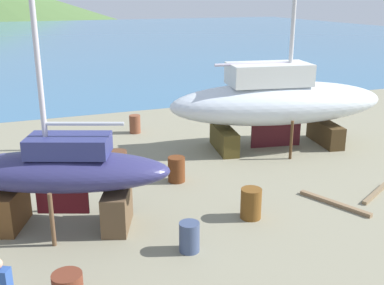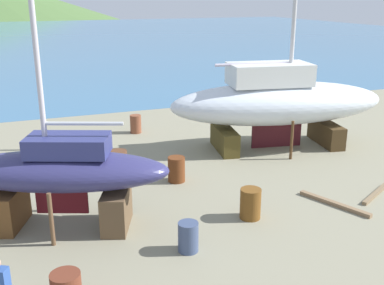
{
  "view_description": "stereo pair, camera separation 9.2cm",
  "coord_description": "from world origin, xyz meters",
  "px_view_note": "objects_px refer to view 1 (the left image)",
  "views": [
    {
      "loc": [
        -10.03,
        -17.97,
        6.5
      ],
      "look_at": [
        -4.25,
        -3.09,
        1.39
      ],
      "focal_mm": 43.46,
      "sensor_mm": 36.0,
      "label": 1
    },
    {
      "loc": [
        -9.95,
        -18.01,
        6.5
      ],
      "look_at": [
        -4.25,
        -3.09,
        1.39
      ],
      "focal_mm": 43.46,
      "sensor_mm": 36.0,
      "label": 2
    }
  ],
  "objects_px": {
    "sailboat_large_starboard": "(277,101)",
    "barrel_tipped_right": "(189,237)",
    "barrel_blue_faded": "(135,124)",
    "barrel_tipped_left": "(251,203)",
    "barrel_rust_mid": "(118,163)",
    "barrel_ochre": "(176,169)",
    "sailboat_small_center": "(61,173)"
  },
  "relations": [
    {
      "from": "barrel_rust_mid",
      "to": "barrel_blue_faded",
      "type": "bearing_deg",
      "value": 69.02
    },
    {
      "from": "sailboat_large_starboard",
      "to": "barrel_tipped_right",
      "type": "relative_size",
      "value": 20.44
    },
    {
      "from": "sailboat_small_center",
      "to": "barrel_rust_mid",
      "type": "xyz_separation_m",
      "value": [
        2.38,
        3.54,
        -1.22
      ]
    },
    {
      "from": "sailboat_small_center",
      "to": "barrel_ochre",
      "type": "height_order",
      "value": "sailboat_small_center"
    },
    {
      "from": "sailboat_small_center",
      "to": "barrel_ochre",
      "type": "relative_size",
      "value": 11.05
    },
    {
      "from": "sailboat_large_starboard",
      "to": "barrel_tipped_left",
      "type": "bearing_deg",
      "value": -117.0
    },
    {
      "from": "sailboat_large_starboard",
      "to": "barrel_tipped_left",
      "type": "distance_m",
      "value": 7.36
    },
    {
      "from": "sailboat_small_center",
      "to": "barrel_tipped_right",
      "type": "height_order",
      "value": "sailboat_small_center"
    },
    {
      "from": "barrel_tipped_right",
      "to": "sailboat_small_center",
      "type": "bearing_deg",
      "value": 138.58
    },
    {
      "from": "sailboat_small_center",
      "to": "barrel_rust_mid",
      "type": "bearing_deg",
      "value": -102.42
    },
    {
      "from": "barrel_tipped_right",
      "to": "barrel_blue_faded",
      "type": "height_order",
      "value": "barrel_blue_faded"
    },
    {
      "from": "barrel_rust_mid",
      "to": "barrel_tipped_right",
      "type": "distance_m",
      "value": 6.13
    },
    {
      "from": "sailboat_large_starboard",
      "to": "barrel_tipped_left",
      "type": "xyz_separation_m",
      "value": [
        -4.28,
        -5.77,
        -1.6
      ]
    },
    {
      "from": "barrel_ochre",
      "to": "barrel_tipped_left",
      "type": "xyz_separation_m",
      "value": [
        1.14,
        -3.55,
        0.01
      ]
    },
    {
      "from": "sailboat_large_starboard",
      "to": "barrel_blue_faded",
      "type": "height_order",
      "value": "sailboat_large_starboard"
    },
    {
      "from": "barrel_rust_mid",
      "to": "barrel_tipped_right",
      "type": "bearing_deg",
      "value": -85.12
    },
    {
      "from": "barrel_tipped_right",
      "to": "barrel_rust_mid",
      "type": "bearing_deg",
      "value": 94.88
    },
    {
      "from": "sailboat_large_starboard",
      "to": "barrel_blue_faded",
      "type": "xyz_separation_m",
      "value": [
        -5.26,
        4.36,
        -1.63
      ]
    },
    {
      "from": "barrel_blue_faded",
      "to": "barrel_rust_mid",
      "type": "bearing_deg",
      "value": -110.98
    },
    {
      "from": "sailboat_small_center",
      "to": "barrel_rust_mid",
      "type": "distance_m",
      "value": 4.44
    },
    {
      "from": "barrel_tipped_left",
      "to": "barrel_blue_faded",
      "type": "bearing_deg",
      "value": 95.48
    },
    {
      "from": "sailboat_small_center",
      "to": "barrel_tipped_left",
      "type": "height_order",
      "value": "sailboat_small_center"
    },
    {
      "from": "barrel_blue_faded",
      "to": "barrel_ochre",
      "type": "xyz_separation_m",
      "value": [
        -0.17,
        -6.58,
        0.02
      ]
    },
    {
      "from": "barrel_rust_mid",
      "to": "barrel_ochre",
      "type": "xyz_separation_m",
      "value": [
        1.8,
        -1.44,
        -0.0
      ]
    },
    {
      "from": "sailboat_small_center",
      "to": "sailboat_large_starboard",
      "type": "xyz_separation_m",
      "value": [
        9.61,
        4.32,
        0.39
      ]
    },
    {
      "from": "barrel_rust_mid",
      "to": "barrel_blue_faded",
      "type": "relative_size",
      "value": 1.04
    },
    {
      "from": "barrel_rust_mid",
      "to": "barrel_tipped_left",
      "type": "distance_m",
      "value": 5.79
    },
    {
      "from": "barrel_tipped_right",
      "to": "barrel_tipped_left",
      "type": "height_order",
      "value": "barrel_tipped_left"
    },
    {
      "from": "barrel_blue_faded",
      "to": "barrel_ochre",
      "type": "relative_size",
      "value": 0.96
    },
    {
      "from": "barrel_tipped_left",
      "to": "barrel_ochre",
      "type": "bearing_deg",
      "value": 107.78
    },
    {
      "from": "barrel_rust_mid",
      "to": "barrel_blue_faded",
      "type": "height_order",
      "value": "barrel_rust_mid"
    },
    {
      "from": "sailboat_small_center",
      "to": "barrel_tipped_right",
      "type": "relative_size",
      "value": 12.45
    }
  ]
}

